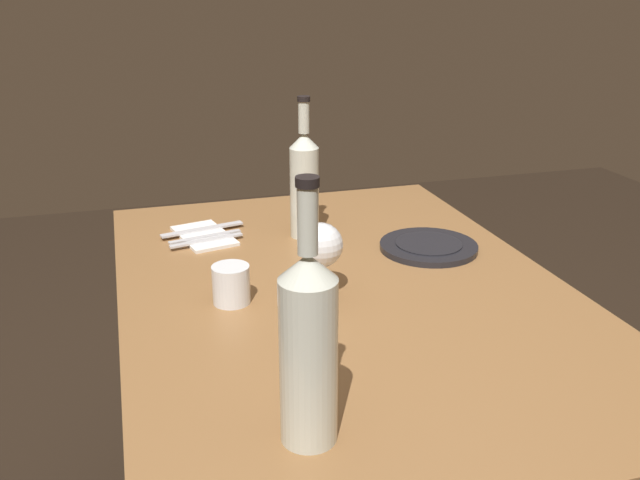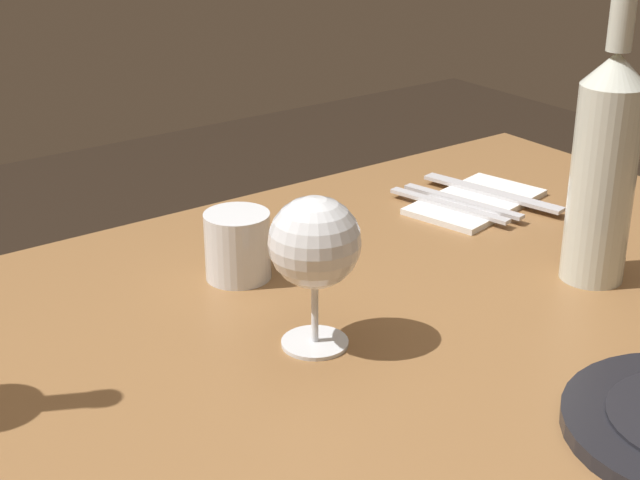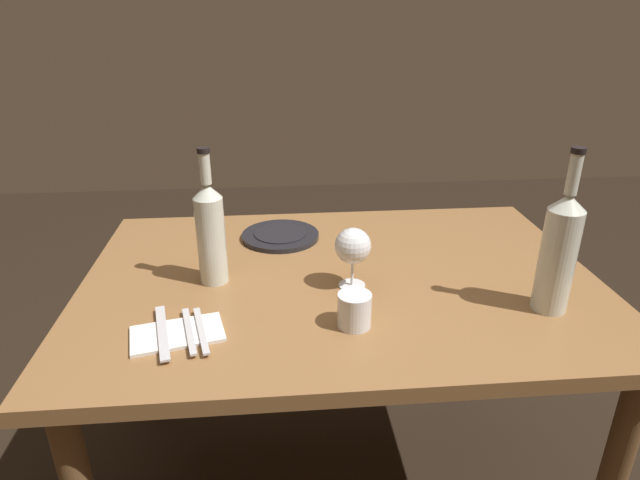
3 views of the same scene
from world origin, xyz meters
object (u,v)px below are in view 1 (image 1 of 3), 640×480
at_px(water_tumbler, 231,286).
at_px(fork_outer, 207,240).
at_px(wine_bottle, 308,346).
at_px(fork_inner, 205,237).
at_px(wine_bottle_second, 304,182).
at_px(table_knife, 202,229).
at_px(dinner_plate, 429,246).
at_px(wine_glass_left, 321,246).
at_px(folded_napkin, 204,236).

bearing_deg(water_tumbler, fork_outer, 1.03).
relative_size(wine_bottle, fork_inner, 2.10).
relative_size(water_tumbler, fork_outer, 0.43).
xyz_separation_m(wine_bottle_second, table_knife, (0.09, 0.24, -0.13)).
distance_m(wine_bottle, wine_bottle_second, 0.80).
relative_size(wine_bottle, wine_bottle_second, 1.10).
xyz_separation_m(dinner_plate, fork_outer, (0.18, 0.49, 0.00)).
bearing_deg(fork_outer, dinner_plate, -109.75).
height_order(wine_bottle, fork_inner, wine_bottle).
height_order(wine_glass_left, wine_bottle_second, wine_bottle_second).
height_order(folded_napkin, fork_inner, fork_inner).
bearing_deg(water_tumbler, wine_bottle, -175.96).
bearing_deg(fork_inner, wine_glass_left, -153.97).
distance_m(water_tumbler, dinner_plate, 0.51).
bearing_deg(fork_inner, fork_outer, 180.00).
distance_m(wine_bottle, folded_napkin, 0.84).
xyz_separation_m(wine_bottle_second, folded_napkin, (0.06, 0.24, -0.13)).
relative_size(folded_napkin, fork_inner, 1.18).
relative_size(dinner_plate, fork_outer, 1.28).
height_order(wine_glass_left, wine_bottle, wine_bottle).
height_order(wine_glass_left, folded_napkin, wine_glass_left).
bearing_deg(wine_bottle, table_knife, 2.52).
distance_m(wine_bottle, water_tumbler, 0.47).
height_order(water_tumbler, table_knife, water_tumbler).
bearing_deg(wine_glass_left, water_tumbler, 83.83).
bearing_deg(table_knife, dinner_plate, -117.53).
distance_m(folded_napkin, table_knife, 0.03).
relative_size(wine_bottle, folded_napkin, 1.78).
xyz_separation_m(water_tumbler, dinner_plate, (0.15, -0.49, -0.03)).
xyz_separation_m(wine_bottle, water_tumbler, (0.45, 0.03, -0.11)).
relative_size(wine_bottle_second, fork_outer, 1.91).
distance_m(folded_napkin, fork_inner, 0.03).
distance_m(water_tumbler, fork_outer, 0.33).
bearing_deg(wine_bottle_second, wine_glass_left, 170.24).
xyz_separation_m(folded_napkin, table_knife, (0.03, 0.00, 0.01)).
bearing_deg(wine_bottle, fork_inner, 2.69).
height_order(water_tumbler, fork_inner, water_tumbler).
bearing_deg(folded_napkin, wine_glass_left, -155.41).
bearing_deg(wine_glass_left, fork_inner, 26.03).
relative_size(dinner_plate, folded_napkin, 1.09).
relative_size(fork_inner, fork_outer, 1.00).
bearing_deg(fork_outer, water_tumbler, -178.97).
relative_size(water_tumbler, fork_inner, 0.43).
bearing_deg(fork_outer, wine_bottle_second, -91.61).
distance_m(wine_glass_left, table_knife, 0.47).
bearing_deg(fork_inner, folded_napkin, 0.00).
distance_m(wine_bottle, table_knife, 0.87).
xyz_separation_m(wine_bottle, fork_inner, (0.80, 0.04, -0.13)).
height_order(fork_outer, table_knife, same).
relative_size(fork_outer, table_knife, 0.85).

